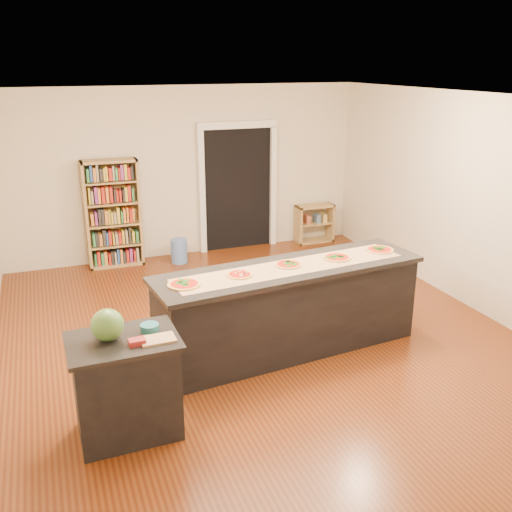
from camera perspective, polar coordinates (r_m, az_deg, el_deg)
name	(u,v)px	position (r m, az deg, el deg)	size (l,w,h in m)	color
room	(262,228)	(6.37, 0.64, 2.85)	(6.00, 7.00, 2.80)	beige
doorway	(238,181)	(9.88, -1.83, 7.51)	(1.40, 0.09, 2.21)	black
kitchen_island	(289,309)	(6.48, 3.33, -5.27)	(3.09, 0.84, 1.02)	black
side_counter	(126,386)	(5.24, -12.83, -12.59)	(0.94, 0.69, 0.93)	black
bookshelf	(113,214)	(9.34, -14.13, 4.11)	(0.86, 0.31, 1.72)	tan
low_shelf	(314,223)	(10.47, 5.85, 3.27)	(0.69, 0.30, 0.69)	tan
waste_bin	(179,251)	(9.45, -7.71, 0.51)	(0.27, 0.27, 0.40)	#5578BE
kraft_paper	(291,267)	(6.27, 3.52, -1.11)	(2.68, 0.48, 0.00)	tan
watermelon	(107,325)	(4.98, -14.65, -6.69)	(0.28, 0.28, 0.28)	#144214
cutting_board	(158,339)	(4.94, -9.78, -8.21)	(0.29, 0.19, 0.02)	tan
package_red	(137,342)	(4.90, -11.82, -8.39)	(0.14, 0.10, 0.05)	maroon
package_teal	(150,328)	(5.11, -10.58, -7.04)	(0.16, 0.16, 0.06)	#195966
pizza_a	(184,284)	(5.81, -7.21, -2.81)	(0.32, 0.32, 0.02)	#B59145
pizza_b	(240,275)	(6.01, -1.66, -1.87)	(0.28, 0.28, 0.02)	#B59145
pizza_c	(288,264)	(6.32, 3.24, -0.85)	(0.31, 0.31, 0.02)	#B59145
pizza_d	(337,258)	(6.59, 8.12, -0.15)	(0.33, 0.33, 0.02)	#B59145
pizza_e	(380,250)	(6.95, 12.27, 0.62)	(0.33, 0.33, 0.02)	#B59145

